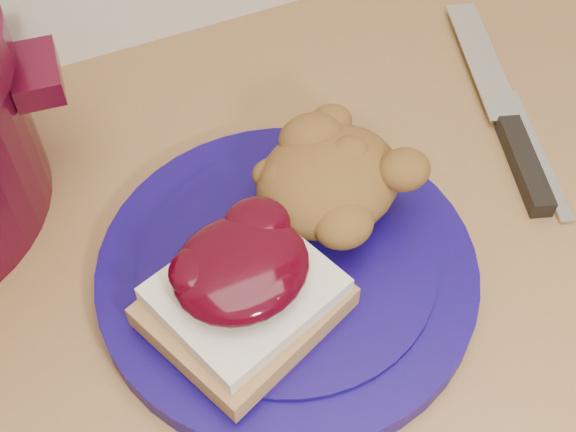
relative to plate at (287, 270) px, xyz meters
name	(u,v)px	position (x,y,z in m)	size (l,w,h in m)	color
plate	(287,270)	(0.00, 0.00, 0.00)	(0.30, 0.30, 0.02)	#0F054C
sandwich	(243,288)	(-0.05, -0.03, 0.04)	(0.16, 0.15, 0.06)	olive
stuffing_mound	(329,180)	(0.05, 0.04, 0.04)	(0.12, 0.10, 0.06)	brown
chef_knife	(512,133)	(0.25, 0.05, 0.00)	(0.12, 0.28, 0.02)	black
butter_knife	(537,152)	(0.26, 0.03, -0.01)	(0.16, 0.01, 0.00)	silver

